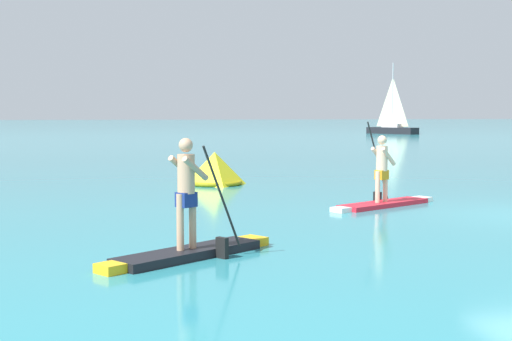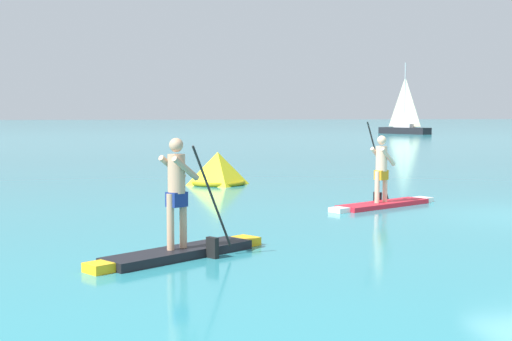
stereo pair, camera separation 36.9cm
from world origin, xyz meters
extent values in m
cube|color=black|center=(-7.71, -2.88, 0.07)|extent=(2.39, 1.96, 0.13)
cube|color=yellow|center=(-6.57, -2.05, 0.07)|extent=(0.50, 0.52, 0.13)
cube|color=yellow|center=(-8.86, -3.71, 0.07)|extent=(0.46, 0.47, 0.13)
cylinder|color=tan|center=(-7.64, -2.83, 0.55)|extent=(0.11, 0.11, 0.84)
cylinder|color=tan|center=(-7.84, -2.97, 0.55)|extent=(0.11, 0.11, 0.84)
cube|color=navy|center=(-7.74, -2.90, 0.88)|extent=(0.34, 0.33, 0.22)
cylinder|color=tan|center=(-7.74, -2.90, 1.26)|extent=(0.26, 0.26, 0.58)
sphere|color=tan|center=(-7.74, -2.90, 1.69)|extent=(0.21, 0.21, 0.21)
cylinder|color=tan|center=(-7.79, -2.75, 1.34)|extent=(0.45, 0.41, 0.42)
cylinder|color=tan|center=(-7.61, -3.00, 1.34)|extent=(0.45, 0.41, 0.42)
cylinder|color=black|center=(-7.23, -3.02, 0.91)|extent=(0.64, 0.49, 1.57)
cube|color=black|center=(-7.23, -3.02, 0.15)|extent=(0.18, 0.21, 0.32)
cube|color=red|center=(-2.65, 2.14, 0.05)|extent=(2.58, 1.83, 0.10)
cube|color=white|center=(-1.37, 2.88, 0.05)|extent=(0.49, 0.53, 0.10)
cube|color=white|center=(-3.93, 1.40, 0.05)|extent=(0.46, 0.48, 0.10)
cylinder|color=beige|center=(-2.61, 2.16, 0.47)|extent=(0.11, 0.11, 0.72)
cylinder|color=beige|center=(-2.85, 2.02, 0.47)|extent=(0.11, 0.11, 0.72)
cube|color=orange|center=(-2.73, 2.09, 0.74)|extent=(0.34, 0.32, 0.22)
cylinder|color=beige|center=(-2.73, 2.09, 1.12)|extent=(0.26, 0.26, 0.57)
sphere|color=beige|center=(-2.73, 2.09, 1.54)|extent=(0.21, 0.21, 0.21)
cylinder|color=beige|center=(-2.76, 2.25, 1.16)|extent=(0.46, 0.33, 0.46)
cylinder|color=beige|center=(-2.61, 1.98, 1.16)|extent=(0.46, 0.33, 0.46)
cylinder|color=black|center=(-2.63, 2.61, 1.02)|extent=(0.72, 0.44, 1.89)
cube|color=black|center=(-2.63, 2.61, 0.12)|extent=(0.17, 0.21, 0.32)
pyramid|color=yellow|center=(-5.79, 7.88, 0.49)|extent=(1.55, 1.55, 0.99)
torus|color=olive|center=(-5.79, 7.88, 0.06)|extent=(1.66, 1.66, 0.12)
cube|color=black|center=(19.71, 56.54, 0.33)|extent=(4.12, 5.66, 0.67)
cylinder|color=#B2B2B7|center=(19.71, 56.54, 3.99)|extent=(0.12, 0.12, 6.65)
pyramid|color=beige|center=(19.71, 56.54, 3.33)|extent=(1.77, 1.96, 5.11)
cube|color=silver|center=(19.71, 56.54, 0.87)|extent=(1.91, 2.29, 0.40)
camera|label=1|loc=(-8.80, -13.40, 2.16)|focal=50.16mm
camera|label=2|loc=(-8.44, -13.47, 2.16)|focal=50.16mm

